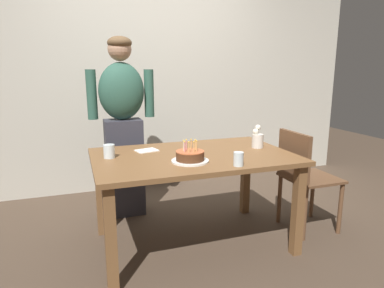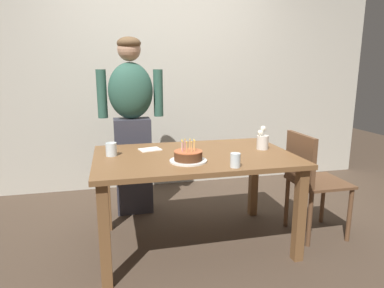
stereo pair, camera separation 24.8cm
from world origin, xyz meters
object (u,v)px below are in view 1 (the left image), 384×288
(dining_chair, at_px, (302,173))
(water_glass_near, at_px, (109,151))
(water_glass_far, at_px, (238,159))
(flower_vase, at_px, (257,139))
(napkin_stack, at_px, (147,151))
(person_man_bearded, at_px, (123,125))
(birthday_cake, at_px, (190,157))

(dining_chair, bearing_deg, water_glass_near, 83.58)
(water_glass_near, relative_size, water_glass_far, 1.05)
(water_glass_far, xyz_separation_m, dining_chair, (0.78, 0.32, -0.27))
(water_glass_near, height_order, flower_vase, flower_vase)
(napkin_stack, height_order, flower_vase, flower_vase)
(water_glass_far, distance_m, dining_chair, 0.88)
(person_man_bearded, bearing_deg, water_glass_far, 117.19)
(flower_vase, bearing_deg, person_man_bearded, 143.85)
(napkin_stack, bearing_deg, water_glass_near, -158.23)
(water_glass_far, distance_m, person_man_bearded, 1.32)
(water_glass_far, xyz_separation_m, person_man_bearded, (-0.60, 1.17, 0.09))
(flower_vase, relative_size, dining_chair, 0.22)
(birthday_cake, bearing_deg, person_man_bearded, 108.76)
(water_glass_near, xyz_separation_m, water_glass_far, (0.80, -0.50, -0.00))
(person_man_bearded, relative_size, dining_chair, 1.90)
(napkin_stack, xyz_separation_m, person_man_bearded, (-0.11, 0.55, 0.13))
(napkin_stack, bearing_deg, birthday_cake, -61.82)
(person_man_bearded, bearing_deg, flower_vase, 143.85)
(dining_chair, bearing_deg, water_glass_far, 112.51)
(water_glass_far, relative_size, napkin_stack, 0.57)
(flower_vase, height_order, person_man_bearded, person_man_bearded)
(water_glass_far, height_order, napkin_stack, water_glass_far)
(person_man_bearded, bearing_deg, dining_chair, 148.38)
(water_glass_near, xyz_separation_m, dining_chair, (1.57, -0.18, -0.27))
(birthday_cake, xyz_separation_m, water_glass_near, (-0.52, 0.29, 0.01))
(birthday_cake, distance_m, napkin_stack, 0.47)
(water_glass_far, height_order, dining_chair, dining_chair)
(napkin_stack, distance_m, flower_vase, 0.91)
(napkin_stack, distance_m, person_man_bearded, 0.57)
(water_glass_far, bearing_deg, birthday_cake, 143.10)
(water_glass_near, distance_m, water_glass_far, 0.94)
(dining_chair, bearing_deg, napkin_stack, 76.81)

